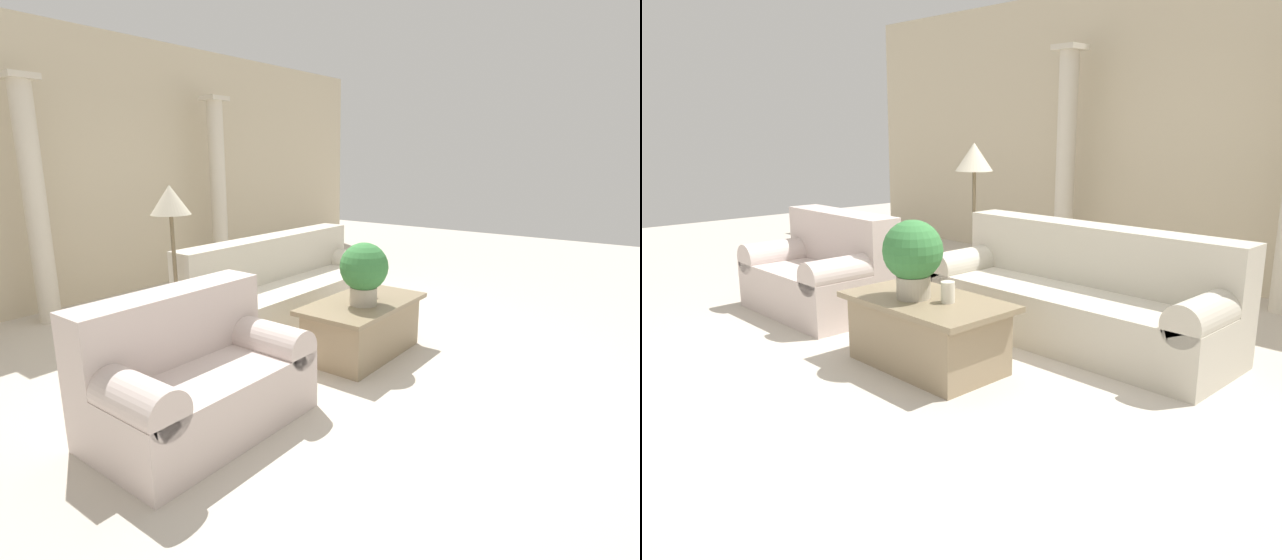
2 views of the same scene
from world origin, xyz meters
TOP-DOWN VIEW (x-y plane):
  - ground_plane at (0.00, 0.00)m, footprint 16.00×16.00m
  - wall_back at (0.00, 3.28)m, footprint 10.00×0.06m
  - sofa_long at (0.48, 0.89)m, footprint 2.49×0.87m
  - loveseat at (-1.62, -0.12)m, footprint 1.38×0.87m
  - coffee_table at (0.10, -0.35)m, footprint 1.21×0.68m
  - potted_plant at (0.02, -0.41)m, footprint 0.42×0.42m
  - pillar_candle at (0.27, -0.31)m, footprint 0.10×0.10m
  - floor_lamp at (-0.84, 1.05)m, footprint 0.35×0.35m
  - column_left at (-1.16, 2.86)m, footprint 0.31×0.31m
  - column_right at (1.35, 2.86)m, footprint 0.31×0.31m

SIDE VIEW (x-z plane):
  - ground_plane at x=0.00m, z-range 0.00..0.00m
  - coffee_table at x=0.10m, z-range 0.01..0.50m
  - sofa_long at x=0.48m, z-range -0.10..0.80m
  - loveseat at x=-1.62m, z-range -0.09..0.81m
  - pillar_candle at x=0.27m, z-range 0.50..0.64m
  - potted_plant at x=0.02m, z-range 0.53..1.08m
  - floor_lamp at x=-0.84m, z-range 0.53..2.04m
  - column_left at x=-1.16m, z-range 0.03..2.57m
  - column_right at x=1.35m, z-range 0.03..2.57m
  - wall_back at x=0.00m, z-range 0.00..3.20m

